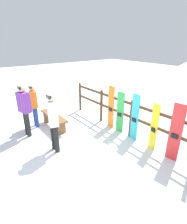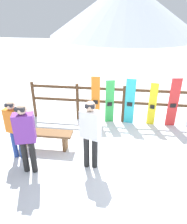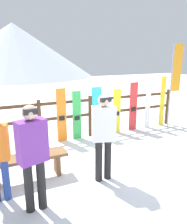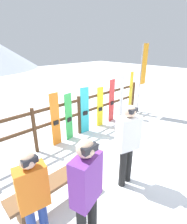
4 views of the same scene
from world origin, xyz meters
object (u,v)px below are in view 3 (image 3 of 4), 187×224
Objects in this scene: snowboard_cyan at (97,112)px; ski_pair_yellow at (162,101)px; bench at (28,162)px; snowboard_green at (77,116)px; snowboard_red at (133,107)px; ski_pair_white at (148,103)px; person_white at (104,132)px; snowboard_orange at (62,116)px; person_purple at (33,151)px; rental_flag at (174,76)px; snowboard_yellow at (117,111)px.

ski_pair_yellow is at bearing 0.08° from snowboard_cyan.
snowboard_green is at bearing 45.56° from bench.
snowboard_green is 3.15m from ski_pair_yellow.
snowboard_green is 1.95m from snowboard_red.
ski_pair_yellow is at bearing 0.00° from ski_pair_white.
person_white is 1.02× the size of ski_pair_white.
snowboard_orange is 2.99m from ski_pair_white.
ski_pair_white is at bearing 180.00° from ski_pair_yellow.
snowboard_orange is (1.19, 1.68, 0.39)m from bench.
ski_pair_yellow is at bearing 33.42° from person_white.
rental_flag is (4.84, 2.19, 0.75)m from person_purple.
person_purple is 1.12× the size of snowboard_orange.
snowboard_cyan is (1.08, -0.00, -0.01)m from snowboard_orange.
ski_pair_yellow is (3.14, 0.00, 0.15)m from snowboard_green.
person_purple is 2.88m from snowboard_orange.
snowboard_red is 0.57× the size of rental_flag.
snowboard_yellow is 2.17m from rental_flag.
person_white reaches higher than snowboard_cyan.
person_purple is at bearing -148.08° from ski_pair_white.
rental_flag reaches higher than snowboard_cyan.
ski_pair_yellow is at bearing 28.52° from person_purple.
bench is 0.90× the size of ski_pair_yellow.
ski_pair_yellow reaches higher than snowboard_green.
person_white is 0.62× the size of rental_flag.
snowboard_red is at bearing -179.67° from ski_pair_white.
snowboard_yellow is at bearing 29.40° from bench.
rental_flag reaches higher than snowboard_red.
ski_pair_white reaches higher than snowboard_green.
snowboard_green is 1.33m from snowboard_yellow.
snowboard_cyan is 1.32m from snowboard_red.
snowboard_green is at bearing 172.54° from rental_flag.
snowboard_orange reaches higher than snowboard_green.
ski_pair_white is (2.98, 0.00, 0.08)m from snowboard_orange.
person_white reaches higher than ski_pair_white.
snowboard_orange is 0.56× the size of rental_flag.
ski_pair_white reaches higher than snowboard_orange.
rental_flag reaches higher than person_purple.
snowboard_red reaches higher than snowboard_green.
ski_pair_yellow is (0.61, 0.00, 0.02)m from ski_pair_white.
snowboard_green is (1.66, 2.61, -0.29)m from person_purple.
person_purple is at bearing -91.27° from bench.
person_white is at bearing -134.70° from snowboard_red.
snowboard_yellow is (0.70, -0.00, -0.05)m from snowboard_cyan.
snowboard_green is 0.85× the size of ski_pair_white.
snowboard_yellow is 1.21m from ski_pair_white.
snowboard_green is at bearing -179.94° from ski_pair_yellow.
bench is 4.52m from ski_pair_white.
snowboard_orange is 0.91× the size of ski_pair_white.
person_purple reaches higher than snowboard_cyan.
snowboard_cyan reaches higher than bench.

